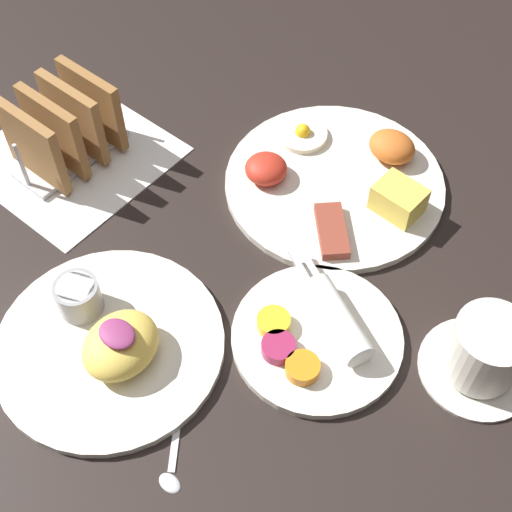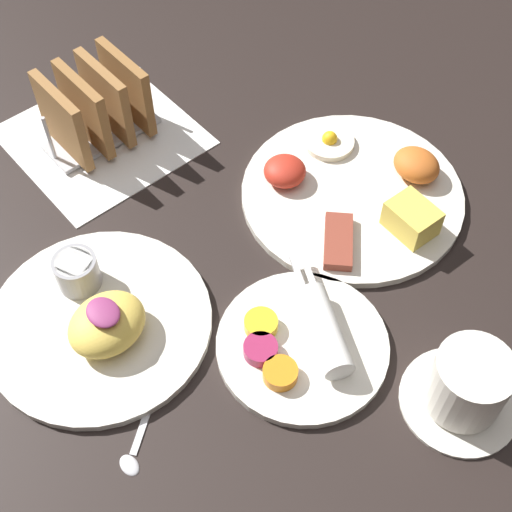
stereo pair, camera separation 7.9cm
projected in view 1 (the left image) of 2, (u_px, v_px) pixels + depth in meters
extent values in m
plane|color=black|center=(177.00, 263.00, 0.82)|extent=(3.00, 3.00, 0.00)
cube|color=white|center=(73.00, 157.00, 0.92)|extent=(0.22, 0.22, 0.00)
cylinder|color=silver|center=(334.00, 183.00, 0.88)|extent=(0.27, 0.27, 0.01)
cube|color=#E5C64C|center=(398.00, 199.00, 0.84)|extent=(0.06, 0.05, 0.04)
ellipsoid|color=#C66023|center=(392.00, 147.00, 0.89)|extent=(0.06, 0.05, 0.03)
cylinder|color=#F4EACC|center=(303.00, 135.00, 0.92)|extent=(0.06, 0.06, 0.01)
sphere|color=yellow|center=(303.00, 132.00, 0.92)|extent=(0.02, 0.02, 0.02)
ellipsoid|color=red|center=(267.00, 169.00, 0.87)|extent=(0.05, 0.05, 0.03)
cube|color=brown|center=(332.00, 231.00, 0.83)|extent=(0.08, 0.08, 0.01)
cylinder|color=silver|center=(317.00, 337.00, 0.75)|extent=(0.18, 0.18, 0.01)
cylinder|color=gold|center=(276.00, 320.00, 0.75)|extent=(0.04, 0.04, 0.01)
cylinder|color=#99234C|center=(278.00, 347.00, 0.73)|extent=(0.04, 0.04, 0.01)
cylinder|color=orange|center=(303.00, 368.00, 0.72)|extent=(0.04, 0.04, 0.01)
cylinder|color=white|center=(338.00, 319.00, 0.74)|extent=(0.10, 0.07, 0.03)
cube|color=silver|center=(300.00, 268.00, 0.78)|extent=(0.05, 0.03, 0.00)
cube|color=silver|center=(310.00, 264.00, 0.78)|extent=(0.05, 0.03, 0.00)
cylinder|color=silver|center=(110.00, 345.00, 0.75)|extent=(0.24, 0.24, 0.01)
ellipsoid|color=#EAC651|center=(121.00, 345.00, 0.72)|extent=(0.08, 0.09, 0.04)
ellipsoid|color=#8C3366|center=(117.00, 334.00, 0.70)|extent=(0.04, 0.03, 0.01)
cylinder|color=#99999E|center=(79.00, 297.00, 0.75)|extent=(0.05, 0.05, 0.04)
cylinder|color=white|center=(75.00, 289.00, 0.74)|extent=(0.04, 0.04, 0.01)
cube|color=#B7B7BC|center=(72.00, 154.00, 0.91)|extent=(0.06, 0.15, 0.01)
cube|color=olive|center=(33.00, 146.00, 0.85)|extent=(0.10, 0.01, 0.10)
cube|color=olive|center=(54.00, 132.00, 0.86)|extent=(0.10, 0.01, 0.10)
cube|color=olive|center=(73.00, 118.00, 0.88)|extent=(0.10, 0.01, 0.10)
cube|color=olive|center=(93.00, 104.00, 0.89)|extent=(0.10, 0.01, 0.10)
cylinder|color=#B7B7BC|center=(22.00, 165.00, 0.85)|extent=(0.01, 0.01, 0.07)
cylinder|color=#B7B7BC|center=(107.00, 104.00, 0.91)|extent=(0.01, 0.01, 0.07)
cylinder|color=silver|center=(477.00, 367.00, 0.73)|extent=(0.12, 0.12, 0.01)
cylinder|color=silver|center=(486.00, 349.00, 0.70)|extent=(0.08, 0.08, 0.07)
cylinder|color=#381E0F|center=(495.00, 334.00, 0.68)|extent=(0.06, 0.06, 0.01)
cube|color=silver|center=(178.00, 417.00, 0.70)|extent=(0.07, 0.09, 0.00)
ellipsoid|color=silver|center=(169.00, 482.00, 0.66)|extent=(0.02, 0.02, 0.01)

